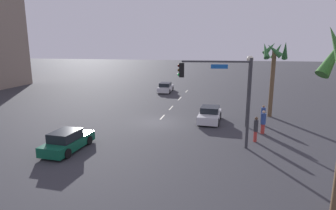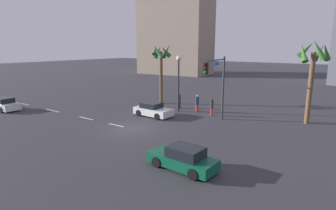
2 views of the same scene
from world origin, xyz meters
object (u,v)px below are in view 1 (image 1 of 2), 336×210
(pedestrian_0, at_px, (256,128))
(pedestrian_1, at_px, (263,115))
(car_1, at_px, (166,88))
(car_2, at_px, (67,141))
(traffic_signal, at_px, (225,88))
(pedestrian_2, at_px, (263,122))
(car_0, at_px, (210,115))
(palm_tree_1, at_px, (274,60))
(streetlamp, at_px, (249,78))

(pedestrian_0, xyz_separation_m, pedestrian_1, (-4.65, 1.03, -0.07))
(car_1, height_order, car_2, car_1)
(car_1, distance_m, pedestrian_1, 19.99)
(car_2, xyz_separation_m, traffic_signal, (-2.78, 10.11, 3.51))
(car_1, distance_m, pedestrian_2, 21.88)
(car_0, relative_size, car_1, 0.86)
(palm_tree_1, bearing_deg, car_0, -60.43)
(streetlamp, relative_size, pedestrian_1, 3.39)
(streetlamp, height_order, pedestrian_0, streetlamp)
(streetlamp, distance_m, pedestrian_2, 3.88)
(car_1, bearing_deg, streetlamp, 33.26)
(car_1, bearing_deg, traffic_signal, 22.10)
(car_1, height_order, pedestrian_1, pedestrian_1)
(car_2, distance_m, palm_tree_1, 19.77)
(pedestrian_1, height_order, palm_tree_1, palm_tree_1)
(car_0, xyz_separation_m, pedestrian_0, (4.85, 3.62, 0.36))
(car_1, relative_size, pedestrian_0, 2.54)
(pedestrian_0, distance_m, pedestrian_1, 4.76)
(car_1, bearing_deg, pedestrian_2, 33.35)
(car_2, xyz_separation_m, pedestrian_2, (-6.56, 13.18, 0.35))
(traffic_signal, height_order, pedestrian_2, traffic_signal)
(pedestrian_1, bearing_deg, streetlamp, -60.62)
(streetlamp, bearing_deg, car_1, -146.74)
(pedestrian_2, bearing_deg, pedestrian_1, 173.82)
(pedestrian_1, xyz_separation_m, palm_tree_1, (-3.43, 1.05, 4.60))
(car_1, distance_m, palm_tree_1, 18.81)
(traffic_signal, relative_size, palm_tree_1, 0.83)
(streetlamp, bearing_deg, traffic_signal, -19.18)
(pedestrian_1, bearing_deg, traffic_signal, -27.99)
(car_1, relative_size, palm_tree_1, 0.64)
(pedestrian_0, height_order, pedestrian_1, pedestrian_0)
(car_2, bearing_deg, pedestrian_2, 116.46)
(car_1, distance_m, streetlamp, 20.13)
(car_1, bearing_deg, pedestrian_0, 28.92)
(pedestrian_1, relative_size, palm_tree_1, 0.24)
(car_1, xyz_separation_m, palm_tree_1, (12.32, 13.35, 4.88))
(car_2, height_order, palm_tree_1, palm_tree_1)
(car_1, bearing_deg, pedestrian_1, 37.98)
(streetlamp, bearing_deg, pedestrian_2, 34.23)
(pedestrian_0, relative_size, pedestrian_2, 0.99)
(traffic_signal, bearing_deg, pedestrian_1, 152.01)
(car_2, distance_m, pedestrian_1, 16.23)
(car_0, height_order, traffic_signal, traffic_signal)
(streetlamp, bearing_deg, palm_tree_1, 149.63)
(car_2, relative_size, pedestrian_1, 2.36)
(car_0, distance_m, traffic_signal, 7.49)
(pedestrian_0, relative_size, pedestrian_1, 1.04)
(car_2, height_order, pedestrian_0, pedestrian_0)
(pedestrian_1, height_order, pedestrian_2, pedestrian_2)
(car_0, xyz_separation_m, car_2, (9.28, -8.80, -0.00))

